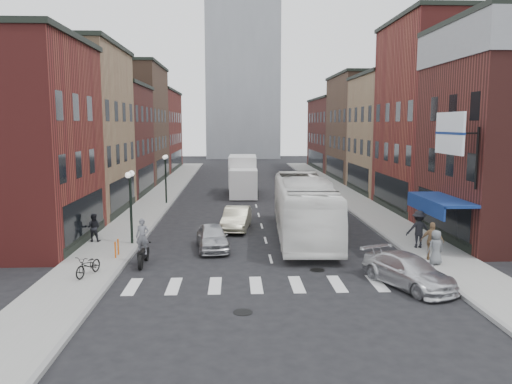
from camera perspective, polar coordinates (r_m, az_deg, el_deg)
ground at (r=23.99m, az=1.86°, el=-8.29°), size 160.00×160.00×0.00m
sidewalk_left at (r=45.95m, az=-10.91°, el=-0.54°), size 3.00×74.00×0.15m
sidewalk_right at (r=46.60m, az=10.25°, el=-0.41°), size 3.00×74.00×0.15m
curb_left at (r=45.76m, az=-9.05°, el=-0.63°), size 0.20×74.00×0.16m
curb_right at (r=46.31m, az=8.43°, el=-0.52°), size 0.20×74.00×0.16m
crosswalk_stripes at (r=21.13m, az=2.49°, el=-10.54°), size 12.00×2.20×0.01m
bldg_left_mid_a at (r=39.27m, az=-22.34°, el=6.51°), size 10.30×10.20×12.30m
bldg_left_mid_b at (r=48.82m, az=-18.32°, el=5.67°), size 10.30×10.20×10.30m
bldg_left_far_a at (r=59.46m, az=-15.50°, el=7.55°), size 10.30×12.20×13.30m
bldg_left_far_b at (r=73.18m, az=-13.02°, el=6.85°), size 10.30×16.20×11.30m
bldg_right_mid_a at (r=40.61m, az=22.10°, el=7.96°), size 10.30×10.20×14.30m
bldg_right_mid_b at (r=49.89m, az=17.23°, el=6.33°), size 10.30×10.20×11.30m
bldg_right_far_a at (r=60.36m, az=13.72°, el=7.14°), size 10.30×12.20×12.30m
bldg_right_far_b at (r=73.92m, az=10.66°, el=6.54°), size 10.30×16.20×10.30m
awning_blue at (r=27.93m, az=20.05°, el=-0.94°), size 1.80×5.00×0.78m
billboard_sign at (r=25.67m, az=21.43°, el=6.12°), size 1.52×3.00×3.70m
distant_tower at (r=102.64m, az=-1.57°, el=18.13°), size 14.00×14.00×50.00m
streetlamp_near at (r=27.81m, az=-14.16°, el=-0.15°), size 0.32×1.22×4.11m
streetlamp_far at (r=41.53m, az=-10.30°, el=2.53°), size 0.32×1.22×4.11m
bike_rack at (r=25.70m, az=-15.62°, el=-6.21°), size 0.08×0.68×0.80m
box_truck at (r=46.72m, az=-1.51°, el=1.84°), size 2.68×8.33×3.60m
motorcycle_rider at (r=24.18m, az=-12.81°, el=-5.77°), size 0.65×2.22×2.26m
transit_bus at (r=29.36m, az=5.48°, el=-1.78°), size 3.63×12.87×3.55m
sedan_left_near at (r=26.68m, az=-5.01°, el=-5.17°), size 2.07×4.11×1.34m
sedan_left_far at (r=31.53m, az=-2.23°, el=-3.04°), size 2.06×4.50×1.43m
curb_car at (r=21.66m, az=17.00°, el=-8.63°), size 3.45×4.84×1.30m
parked_bicycle at (r=22.86m, az=-18.61°, el=-7.94°), size 1.11×1.83×0.91m
ped_left_solo at (r=29.17m, az=-18.06°, el=-3.87°), size 0.80×0.51×1.57m
ped_right_a at (r=27.69m, az=18.09°, el=-4.07°), size 1.31×0.71×1.97m
ped_right_b at (r=25.47m, az=19.50°, el=-5.31°), size 1.20×0.92×1.83m
ped_right_c at (r=24.71m, az=19.86°, el=-5.97°), size 0.89×0.69×1.63m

